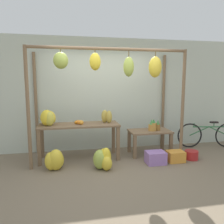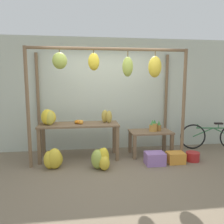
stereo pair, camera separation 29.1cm
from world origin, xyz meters
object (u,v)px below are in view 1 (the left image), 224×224
orange_pile (79,122)px  papaya_pile (107,117)px  banana_pile_ground_right (103,159)px  fruit_crate_white (156,158)px  banana_pile_ground_left (55,160)px  parked_bicycle (209,135)px  banana_pile_on_table (48,118)px  pineapple_cluster (153,126)px  blue_bucket (191,155)px  fruit_crate_purple (175,156)px

orange_pile → papaya_pile: 0.64m
banana_pile_ground_right → fruit_crate_white: bearing=3.5°
banana_pile_ground_left → banana_pile_ground_right: 0.95m
orange_pile → parked_bicycle: bearing=4.1°
banana_pile_on_table → pineapple_cluster: bearing=-0.6°
banana_pile_ground_left → banana_pile_ground_right: size_ratio=0.95×
banana_pile_ground_left → papaya_pile: papaya_pile is taller
pineapple_cluster → blue_bucket: (0.73, -0.49, -0.59)m
papaya_pile → banana_pile_on_table: bearing=-179.3°
orange_pile → banana_pile_ground_right: bearing=-56.1°
blue_bucket → parked_bicycle: bearing=38.5°
pineapple_cluster → banana_pile_ground_left: size_ratio=0.69×
blue_bucket → banana_pile_ground_left: bearing=-179.5°
blue_bucket → pineapple_cluster: bearing=146.3°
fruit_crate_white → fruit_crate_purple: 0.47m
fruit_crate_white → papaya_pile: 1.39m
banana_pile_ground_left → blue_bucket: bearing=0.5°
orange_pile → blue_bucket: bearing=-11.2°
banana_pile_ground_left → fruit_crate_white: size_ratio=1.07×
parked_bicycle → fruit_crate_purple: size_ratio=4.54×
blue_bucket → banana_pile_ground_right: bearing=-175.4°
orange_pile → blue_bucket: 2.62m
pineapple_cluster → parked_bicycle: size_ratio=0.18×
banana_pile_on_table → fruit_crate_white: (2.23, -0.60, -0.83)m
pineapple_cluster → banana_pile_ground_right: bearing=-153.4°
orange_pile → blue_bucket: (2.46, -0.49, -0.74)m
banana_pile_ground_right → papaya_pile: bearing=74.5°
blue_bucket → papaya_pile: papaya_pile is taller
banana_pile_on_table → orange_pile: bearing=-1.9°
banana_pile_on_table → papaya_pile: 1.29m
banana_pile_ground_right → fruit_crate_purple: (1.60, 0.09, -0.08)m
fruit_crate_purple → papaya_pile: bearing=157.1°
banana_pile_on_table → banana_pile_ground_left: 0.95m
pineapple_cluster → banana_pile_ground_left: pineapple_cluster is taller
banana_pile_on_table → pineapple_cluster: banana_pile_on_table is taller
orange_pile → banana_pile_on_table: bearing=178.1°
blue_bucket → papaya_pile: size_ratio=1.00×
orange_pile → banana_pile_ground_right: size_ratio=0.45×
banana_pile_ground_right → parked_bicycle: 3.08m
banana_pile_on_table → banana_pile_ground_left: banana_pile_on_table is taller
banana_pile_on_table → orange_pile: size_ratio=2.40×
pineapple_cluster → fruit_crate_white: 0.82m
pineapple_cluster → fruit_crate_purple: 0.85m
banana_pile_on_table → pineapple_cluster: size_ratio=1.66×
parked_bicycle → fruit_crate_purple: 1.58m
orange_pile → banana_pile_ground_right: 1.02m
parked_bicycle → banana_pile_ground_left: bearing=-169.0°
parked_bicycle → pineapple_cluster: bearing=-171.6°
banana_pile_on_table → fruit_crate_white: banana_pile_on_table is taller
banana_pile_on_table → blue_bucket: bearing=-9.3°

